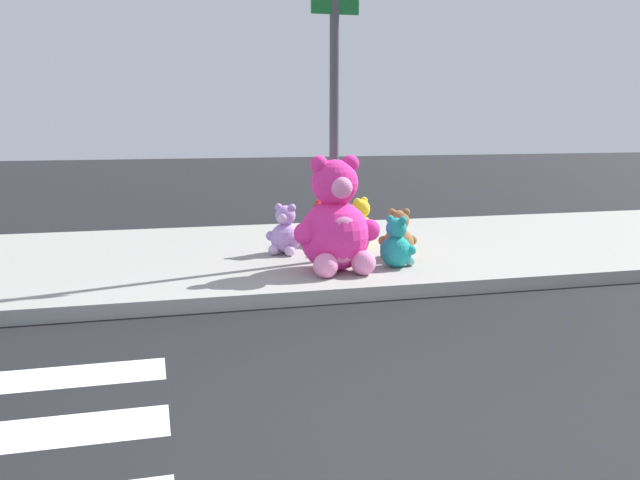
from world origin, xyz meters
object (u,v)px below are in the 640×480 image
plush_pink_large (336,225)px  plush_yellow (359,226)px  plush_red (320,227)px  plush_brown (398,238)px  sign_pole (334,118)px  plush_teal (397,247)px  plush_tan (349,235)px  plush_lavender (285,234)px

plush_pink_large → plush_yellow: bearing=63.2°
plush_pink_large → plush_red: (0.23, 1.60, -0.27)m
plush_pink_large → plush_brown: bearing=27.1°
sign_pole → plush_teal: (0.60, -0.56, -1.46)m
plush_tan → plush_red: (-0.25, 0.55, 0.03)m
plush_brown → plush_pink_large: bearing=-152.9°
plush_pink_large → plush_tan: size_ratio=2.38×
plush_pink_large → plush_lavender: (-0.35, 1.12, -0.26)m
plush_yellow → plush_teal: bearing=-90.4°
plush_lavender → plush_tan: plush_lavender is taller
plush_yellow → plush_tan: bearing=-121.9°
sign_pole → plush_pink_large: sign_pole is taller
plush_lavender → plush_red: bearing=39.9°
sign_pole → plush_lavender: (-0.49, 0.53, -1.44)m
plush_pink_large → plush_lavender: size_ratio=2.03×
plush_yellow → plush_tan: plush_yellow is taller
plush_pink_large → plush_tan: (0.48, 1.06, -0.30)m
sign_pole → plush_yellow: (0.61, 0.90, -1.44)m
plush_lavender → plush_yellow: bearing=18.5°
plush_teal → plush_yellow: bearing=89.6°
plush_lavender → plush_yellow: plush_yellow is taller
plush_pink_large → plush_teal: (0.74, 0.03, -0.28)m
sign_pole → plush_teal: size_ratio=5.36×
plush_yellow → plush_red: 0.53m
sign_pole → plush_tan: (0.34, 0.47, -1.48)m
plush_yellow → plush_lavender: bearing=-161.5°
plush_tan → plush_red: 0.60m
plush_lavender → plush_pink_large: bearing=-72.6°
plush_lavender → plush_teal: bearing=-45.0°
plush_lavender → plush_teal: (1.09, -1.09, -0.02)m
plush_pink_large → plush_yellow: 1.69m
sign_pole → plush_yellow: bearing=55.9°
plush_yellow → plush_teal: 1.46m
plush_brown → plush_red: plush_brown is taller
plush_lavender → sign_pole: bearing=-47.3°
plush_lavender → plush_brown: size_ratio=1.02×
sign_pole → plush_pink_large: bearing=-103.4°
plush_brown → plush_red: (-0.70, 1.13, -0.01)m
plush_red → plush_lavender: bearing=-140.1°
plush_yellow → plush_pink_large: bearing=-116.8°
plush_lavender → plush_teal: 1.54m
sign_pole → plush_brown: bearing=-8.2°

